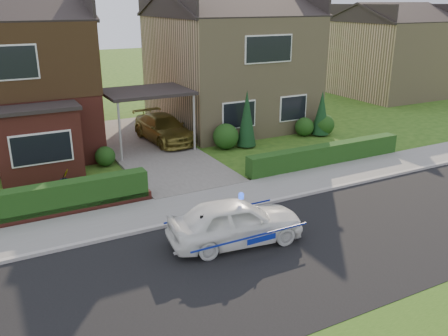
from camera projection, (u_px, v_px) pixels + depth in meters
ground at (284, 254)px, 12.95m from camera, size 120.00×120.00×0.00m
road at (284, 254)px, 12.95m from camera, size 60.00×6.00×0.02m
kerb at (231, 211)px, 15.47m from camera, size 60.00×0.16×0.12m
sidewalk at (216, 200)px, 16.35m from camera, size 60.00×2.00×0.10m
driveway at (149, 148)px, 22.10m from camera, size 3.80×12.00×0.12m
house_right at (228, 57)px, 25.95m from camera, size 7.50×8.06×7.25m
carport_link at (146, 93)px, 21.20m from camera, size 3.80×3.00×2.77m
dwarf_wall at (33, 217)px, 14.76m from camera, size 7.70×0.25×0.36m
hedge_left at (33, 220)px, 14.94m from camera, size 7.50×0.55×0.90m
hedge_right at (325, 165)px, 19.96m from camera, size 7.50×0.55×0.80m
shrub_left_mid at (66, 158)px, 18.73m from camera, size 1.32×1.32×1.32m
shrub_left_near at (105, 156)px, 19.76m from camera, size 0.84×0.84×0.84m
shrub_right_near at (226, 136)px, 22.00m from camera, size 1.20×1.20×1.20m
shrub_right_mid at (304, 127)px, 24.14m from camera, size 0.96×0.96×0.96m
shrub_right_far at (324, 125)px, 24.31m from camera, size 1.08×1.08×1.08m
conifer_a at (247, 120)px, 22.04m from camera, size 0.90×0.90×2.60m
conifer_b at (321, 114)px, 24.04m from camera, size 0.90×0.90×2.20m
neighbour_right at (388, 59)px, 34.22m from camera, size 6.50×7.00×5.20m
police_car at (235, 222)px, 13.36m from camera, size 3.53×4.00×1.47m
driveway_car at (164, 128)px, 22.85m from camera, size 2.08×4.39×1.24m
potted_plant_b at (65, 178)px, 17.53m from camera, size 0.47×0.44×0.67m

